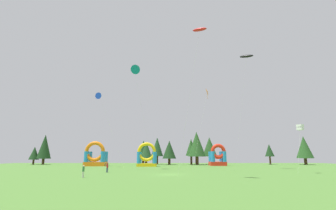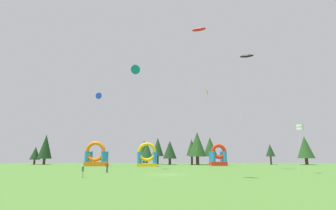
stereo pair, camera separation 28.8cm
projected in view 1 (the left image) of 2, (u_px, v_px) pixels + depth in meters
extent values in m
plane|color=#47752D|center=(168.00, 175.00, 37.71)|extent=(120.00, 120.00, 0.00)
cone|color=blue|center=(100.00, 96.00, 66.57)|extent=(2.01, 1.94, 1.85)
cylinder|color=silver|center=(111.00, 130.00, 64.12)|extent=(7.43, 1.18, 18.63)
ellipsoid|color=red|center=(200.00, 30.00, 35.34)|extent=(2.30, 2.02, 0.92)
cylinder|color=silver|center=(189.00, 101.00, 34.36)|extent=(3.25, 2.28, 20.63)
cube|color=white|center=(300.00, 129.00, 42.02)|extent=(1.25, 1.25, 0.42)
cube|color=white|center=(300.00, 126.00, 42.12)|extent=(1.25, 1.25, 0.42)
cylinder|color=silver|center=(299.00, 150.00, 40.68)|extent=(1.89, 1.30, 7.61)
cone|color=#0C7F7A|center=(134.00, 70.00, 56.94)|extent=(2.94, 3.05, 2.56)
cylinder|color=silver|center=(144.00, 118.00, 55.63)|extent=(4.63, 1.96, 22.34)
pyramid|color=orange|center=(208.00, 92.00, 50.27)|extent=(0.86, 1.44, 1.35)
cylinder|color=orange|center=(207.00, 96.00, 50.14)|extent=(0.04, 0.04, 1.41)
cylinder|color=silver|center=(200.00, 130.00, 47.62)|extent=(3.60, 2.23, 15.58)
ellipsoid|color=black|center=(246.00, 56.00, 58.38)|extent=(3.42, 3.20, 1.55)
cylinder|color=silver|center=(241.00, 111.00, 57.05)|extent=(3.25, 2.66, 26.02)
cylinder|color=silver|center=(83.00, 175.00, 32.33)|extent=(0.16, 0.16, 0.79)
cylinder|color=silver|center=(84.00, 175.00, 32.43)|extent=(0.16, 0.16, 0.79)
cylinder|color=#33723F|center=(83.00, 169.00, 32.52)|extent=(0.39, 0.39, 0.63)
sphere|color=beige|center=(84.00, 166.00, 32.61)|extent=(0.21, 0.21, 0.21)
cylinder|color=navy|center=(107.00, 170.00, 42.26)|extent=(0.12, 0.12, 0.82)
cylinder|color=navy|center=(108.00, 170.00, 42.27)|extent=(0.12, 0.12, 0.82)
cylinder|color=#B21E26|center=(107.00, 166.00, 42.42)|extent=(0.30, 0.30, 0.65)
sphere|color=brown|center=(108.00, 163.00, 42.50)|extent=(0.22, 0.22, 0.22)
cube|color=yellow|center=(147.00, 165.00, 66.19)|extent=(5.20, 3.67, 0.81)
cylinder|color=#268CD8|center=(139.00, 158.00, 65.29)|extent=(1.03, 1.03, 3.03)
cylinder|color=#268CD8|center=(154.00, 158.00, 65.29)|extent=(1.03, 1.03, 3.03)
cylinder|color=#268CD8|center=(140.00, 158.00, 67.88)|extent=(1.03, 1.03, 3.03)
cylinder|color=#268CD8|center=(155.00, 158.00, 67.88)|extent=(1.03, 1.03, 3.03)
torus|color=yellow|center=(147.00, 152.00, 65.59)|extent=(4.99, 0.82, 4.99)
cube|color=orange|center=(96.00, 164.00, 68.99)|extent=(5.81, 4.46, 1.11)
cylinder|color=#268CD8|center=(86.00, 157.00, 67.82)|extent=(1.25, 1.25, 2.88)
cylinder|color=#268CD8|center=(103.00, 157.00, 67.82)|extent=(1.25, 1.25, 2.88)
cylinder|color=#268CD8|center=(90.00, 157.00, 70.96)|extent=(1.25, 1.25, 2.88)
cylinder|color=#268CD8|center=(106.00, 157.00, 70.96)|extent=(1.25, 1.25, 2.88)
torus|color=orange|center=(95.00, 151.00, 68.11)|extent=(5.56, 1.00, 5.56)
cube|color=red|center=(218.00, 164.00, 71.44)|extent=(4.53, 4.85, 1.11)
cylinder|color=#268CD8|center=(213.00, 157.00, 70.10)|extent=(1.27, 1.27, 2.94)
cylinder|color=#268CD8|center=(224.00, 157.00, 70.10)|extent=(1.27, 1.27, 2.94)
cylinder|color=#268CD8|center=(211.00, 157.00, 73.61)|extent=(1.27, 1.27, 2.94)
cylinder|color=#268CD8|center=(222.00, 157.00, 73.61)|extent=(1.27, 1.27, 2.94)
torus|color=red|center=(218.00, 151.00, 70.40)|extent=(4.27, 1.01, 4.27)
cylinder|color=#4C331E|center=(33.00, 162.00, 80.18)|extent=(0.58, 0.58, 1.57)
cone|color=#193819|center=(34.00, 153.00, 80.76)|extent=(3.20, 3.20, 4.18)
cylinder|color=#4C331E|center=(43.00, 162.00, 80.42)|extent=(0.80, 0.80, 1.87)
cone|color=#193819|center=(45.00, 146.00, 81.41)|extent=(4.44, 4.44, 7.91)
cylinder|color=#4C331E|center=(143.00, 162.00, 79.23)|extent=(0.66, 0.66, 1.62)
cone|color=#193819|center=(143.00, 150.00, 80.01)|extent=(3.69, 3.69, 6.10)
cylinder|color=#4C331E|center=(146.00, 162.00, 78.67)|extent=(0.76, 0.76, 1.76)
cone|color=#1E4221|center=(146.00, 150.00, 79.41)|extent=(4.20, 4.20, 5.52)
cylinder|color=#4C331E|center=(157.00, 160.00, 82.79)|extent=(0.73, 0.73, 2.66)
cone|color=#1E4221|center=(157.00, 147.00, 83.69)|extent=(4.07, 4.07, 6.29)
cylinder|color=#4C331E|center=(169.00, 162.00, 78.90)|extent=(0.79, 0.79, 1.91)
cone|color=#193819|center=(169.00, 150.00, 79.67)|extent=(4.40, 4.40, 5.74)
cylinder|color=#4C331E|center=(191.00, 160.00, 80.17)|extent=(0.66, 0.66, 2.78)
cone|color=#234C1E|center=(191.00, 147.00, 81.01)|extent=(3.67, 3.67, 5.50)
cylinder|color=#4C331E|center=(197.00, 161.00, 78.33)|extent=(1.02, 1.02, 2.57)
cone|color=#234C1E|center=(197.00, 144.00, 79.39)|extent=(5.68, 5.68, 7.87)
cylinder|color=#4C331E|center=(210.00, 160.00, 82.43)|extent=(0.89, 0.89, 2.58)
cone|color=#234C1E|center=(210.00, 147.00, 83.34)|extent=(4.97, 4.97, 6.42)
cylinder|color=#4C331E|center=(270.00, 160.00, 80.42)|extent=(0.53, 0.53, 2.58)
cone|color=#193819|center=(269.00, 150.00, 81.08)|extent=(2.95, 2.95, 4.00)
cylinder|color=#4C331E|center=(306.00, 161.00, 78.95)|extent=(0.93, 0.93, 2.02)
cone|color=#234C1E|center=(304.00, 147.00, 79.87)|extent=(5.16, 5.16, 7.11)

